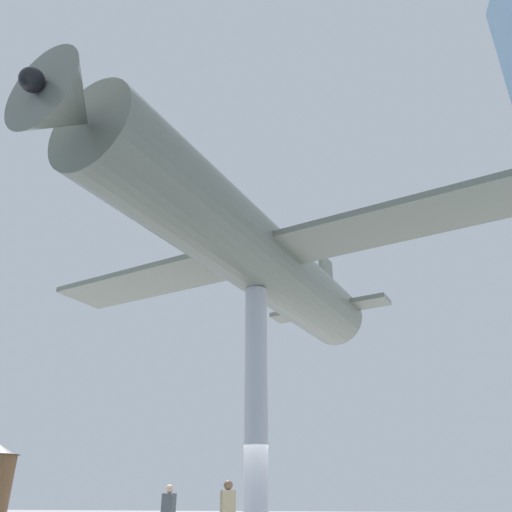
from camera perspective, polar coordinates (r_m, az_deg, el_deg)
support_pylon_central at (r=13.55m, az=-0.00°, el=-17.19°), size 0.62×0.62×6.71m
suspended_airplane at (r=14.66m, az=-0.53°, el=0.45°), size 14.64×14.61×3.47m
visitor_person at (r=17.17m, az=-10.00°, el=-26.69°), size 0.44×0.32×1.66m
visitor_second at (r=15.82m, az=-3.25°, el=-26.88°), size 0.45×0.41×1.75m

